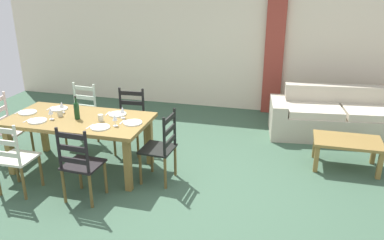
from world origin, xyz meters
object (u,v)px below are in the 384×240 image
Objects in this scene: dining_chair_head_west at (8,128)px; wine_bottle at (77,111)px; dining_chair_head_east at (161,147)px; wine_glass_near_right at (115,118)px; dining_table at (79,124)px; coffee_cup_secondary at (60,113)px; coffee_cup_primary at (101,118)px; wine_glass_far_left at (62,105)px; dining_chair_near_right at (80,164)px; dining_chair_far_right at (130,121)px; wine_glass_far_right at (122,110)px; coffee_table at (347,144)px; couch at (340,119)px; dining_chair_near_left at (14,158)px; dining_chair_far_left at (82,115)px; wine_glass_near_left at (51,111)px.

wine_bottle reaches higher than dining_chair_head_west.
wine_glass_near_right is (-0.57, -0.10, 0.38)m from dining_chair_head_east.
dining_table is 21.11× the size of coffee_cup_secondary.
wine_glass_far_left is at bearing 166.22° from coffee_cup_primary.
wine_glass_near_right is at bearing -170.24° from dining_chair_head_east.
dining_chair_near_right is 1.05m from coffee_cup_secondary.
wine_glass_far_left is (-0.74, -0.58, 0.38)m from dining_chair_far_right.
wine_glass_far_right is 3.10m from coffee_table.
wine_glass_near_right is 1.00× the size of wine_glass_far_left.
wine_glass_near_right is at bearing -141.91° from couch.
dining_chair_near_left reaches higher than coffee_table.
dining_chair_head_west is (-0.75, -0.75, 0.00)m from dining_chair_far_left.
wine_glass_far_left is (0.10, -0.65, 0.38)m from dining_chair_far_left.
coffee_cup_secondary is (-0.69, -0.72, 0.32)m from dining_chair_far_right.
coffee_table is at bearing -90.67° from couch.
wine_glass_far_left is at bearing -152.32° from couch.
wine_glass_near_right is at bearing 72.20° from dining_chair_near_right.
coffee_table is (3.53, 0.95, -0.31)m from dining_table.
wine_glass_far_right is (0.57, 0.18, -0.01)m from wine_bottle.
wine_glass_far_left is at bearing -168.06° from coffee_table.
dining_chair_far_right is at bearing 46.07° from coffee_cup_secondary.
coffee_table is at bearing 11.06° from dining_chair_head_west.
wine_bottle is at bearing 58.44° from dining_chair_near_left.
dining_chair_near_right is 1.45m from dining_chair_far_right.
dining_chair_near_left is 1.73m from dining_chair_far_right.
dining_chair_head_west is (-1.58, 0.76, 0.00)m from dining_chair_near_right.
dining_chair_far_left is at bearing 45.10° from dining_chair_head_west.
dining_chair_head_east is at bearing -17.54° from wine_glass_far_right.
dining_chair_head_west is at bearing -172.99° from wine_glass_far_left.
wine_glass_far_left is at bearing 130.47° from dining_chair_near_right.
couch is at bearing 19.21° from dining_chair_far_left.
couch is at bearing 34.22° from wine_glass_far_right.
wine_bottle is 0.29m from coffee_cup_secondary.
couch is at bearing 31.87° from wine_bottle.
dining_chair_far_right is at bearing -175.75° from coffee_table.
wine_glass_near_right is 3.78m from couch.
wine_bottle is at bearing -27.21° from wine_glass_far_left.
dining_chair_head_west is 0.94m from wine_glass_far_left.
dining_chair_far_left is 0.84m from dining_chair_far_right.
dining_chair_near_left is 1.07× the size of coffee_table.
dining_chair_near_right is 4.27m from couch.
wine_glass_near_left is 1.79× the size of coffee_cup_primary.
dining_chair_near_right is at bearing -137.26° from couch.
couch is (3.55, 2.17, -0.37)m from dining_table.
wine_glass_far_left reaches higher than coffee_cup_primary.
dining_chair_far_left is (0.03, 1.56, 0.00)m from dining_chair_near_left.
wine_glass_near_left and wine_glass_far_left have the same top height.
coffee_table is (3.81, 0.95, -0.44)m from coffee_cup_secondary.
dining_chair_far_right is at bearing 84.36° from coffee_cup_primary.
coffee_cup_primary is at bearing -46.64° from dining_chair_far_left.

